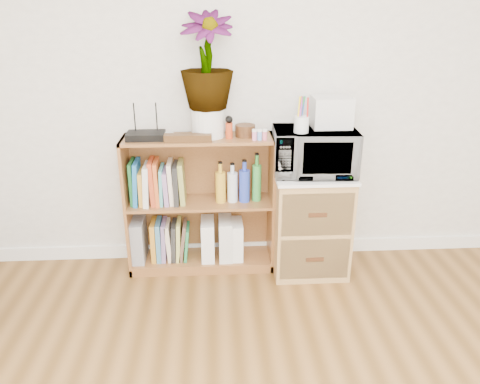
{
  "coord_description": "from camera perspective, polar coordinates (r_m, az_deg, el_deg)",
  "views": [
    {
      "loc": [
        -0.25,
        -0.87,
        1.74
      ],
      "look_at": [
        -0.09,
        1.95,
        0.62
      ],
      "focal_mm": 35.0,
      "sensor_mm": 36.0,
      "label": 1
    }
  ],
  "objects": [
    {
      "name": "paint_jars",
      "position": [
        2.99,
        2.4,
        6.89
      ],
      "size": [
        0.12,
        0.04,
        0.06
      ],
      "primitive_type": "cube",
      "color": "pink",
      "rests_on": "bookshelf"
    },
    {
      "name": "liquor_bottles",
      "position": [
        3.17,
        -0.19,
        1.39
      ],
      "size": [
        0.31,
        0.07,
        0.32
      ],
      "color": "gold",
      "rests_on": "bookshelf"
    },
    {
      "name": "magazine_holder_right",
      "position": [
        3.34,
        -0.44,
        -5.76
      ],
      "size": [
        0.09,
        0.22,
        0.27
      ],
      "primitive_type": "cube",
      "color": "white",
      "rests_on": "bookshelf"
    },
    {
      "name": "magazine_holder_left",
      "position": [
        3.33,
        -3.94,
        -5.72
      ],
      "size": [
        0.09,
        0.23,
        0.28
      ],
      "primitive_type": "cube",
      "color": "white",
      "rests_on": "bookshelf"
    },
    {
      "name": "white_bowl",
      "position": [
        3.05,
        -9.23,
        6.68
      ],
      "size": [
        0.13,
        0.13,
        0.03
      ],
      "primitive_type": "imported",
      "color": "silver",
      "rests_on": "bookshelf"
    },
    {
      "name": "file_box",
      "position": [
        3.38,
        -12.23,
        -5.65
      ],
      "size": [
        0.09,
        0.24,
        0.3
      ],
      "primitive_type": "cube",
      "color": "gray",
      "rests_on": "bookshelf"
    },
    {
      "name": "wooden_bowl",
      "position": [
        3.08,
        0.63,
        7.5
      ],
      "size": [
        0.13,
        0.13,
        0.08
      ],
      "primitive_type": "cylinder",
      "color": "#321A0D",
      "rests_on": "bookshelf"
    },
    {
      "name": "microwave",
      "position": [
        3.08,
        9.01,
        4.9
      ],
      "size": [
        0.54,
        0.38,
        0.29
      ],
      "primitive_type": "imported",
      "rotation": [
        0.0,
        0.0,
        -0.04
      ],
      "color": "white",
      "rests_on": "wicker_unit"
    },
    {
      "name": "magazine_holder_mid",
      "position": [
        3.33,
        -1.79,
        -5.62
      ],
      "size": [
        0.09,
        0.23,
        0.29
      ],
      "primitive_type": "cube",
      "color": "silver",
      "rests_on": "bookshelf"
    },
    {
      "name": "wicker_unit",
      "position": [
        3.28,
        8.45,
        -3.72
      ],
      "size": [
        0.5,
        0.45,
        0.7
      ],
      "primitive_type": "cube",
      "color": "#9E7542",
      "rests_on": "ground"
    },
    {
      "name": "pen_cup",
      "position": [
        2.95,
        7.49,
        8.17
      ],
      "size": [
        0.09,
        0.09,
        0.1
      ],
      "primitive_type": "cylinder",
      "color": "white",
      "rests_on": "microwave"
    },
    {
      "name": "bookshelf",
      "position": [
        3.23,
        -4.84,
        -1.51
      ],
      "size": [
        1.0,
        0.3,
        0.95
      ],
      "primitive_type": "cube",
      "color": "brown",
      "rests_on": "ground"
    },
    {
      "name": "potted_plant",
      "position": [
        3.0,
        -4.09,
        15.67
      ],
      "size": [
        0.33,
        0.33,
        0.59
      ],
      "primitive_type": "imported",
      "color": "#3C742E",
      "rests_on": "plant_pot"
    },
    {
      "name": "trinket_box",
      "position": [
        2.97,
        -6.35,
        6.57
      ],
      "size": [
        0.3,
        0.07,
        0.05
      ],
      "primitive_type": "cube",
      "color": "#38230F",
      "rests_on": "bookshelf"
    },
    {
      "name": "cookbooks",
      "position": [
        3.19,
        -10.0,
        1.09
      ],
      "size": [
        0.36,
        0.2,
        0.3
      ],
      "color": "#1A622A",
      "rests_on": "bookshelf"
    },
    {
      "name": "router",
      "position": [
        3.08,
        -11.41,
        6.76
      ],
      "size": [
        0.24,
        0.16,
        0.04
      ],
      "primitive_type": "cube",
      "color": "black",
      "rests_on": "bookshelf"
    },
    {
      "name": "lower_books",
      "position": [
        3.36,
        -8.58,
        -5.79
      ],
      "size": [
        0.27,
        0.19,
        0.29
      ],
      "color": "#BB7D21",
      "rests_on": "bookshelf"
    },
    {
      "name": "kokeshi_doll",
      "position": [
        3.02,
        -1.34,
        7.48
      ],
      "size": [
        0.04,
        0.04,
        0.1
      ],
      "primitive_type": "cylinder",
      "color": "#B13615",
      "rests_on": "bookshelf"
    },
    {
      "name": "skirting_board",
      "position": [
        3.55,
        1.12,
        -6.81
      ],
      "size": [
        4.0,
        0.02,
        0.1
      ],
      "primitive_type": "cube",
      "color": "white",
      "rests_on": "ground"
    },
    {
      "name": "small_appliance",
      "position": [
        3.11,
        11.05,
        9.55
      ],
      "size": [
        0.25,
        0.21,
        0.2
      ],
      "primitive_type": "cube",
      "color": "silver",
      "rests_on": "microwave"
    },
    {
      "name": "plant_pot",
      "position": [
        3.07,
        -3.9,
        8.44
      ],
      "size": [
        0.22,
        0.22,
        0.18
      ],
      "primitive_type": "cylinder",
      "color": "silver",
      "rests_on": "bookshelf"
    }
  ]
}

